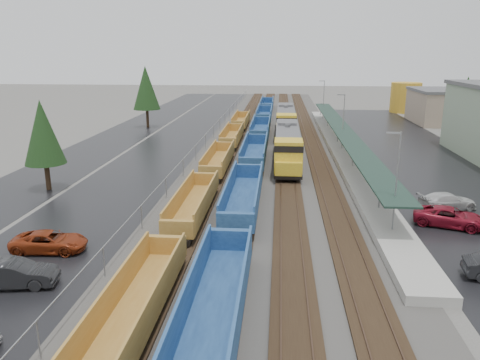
% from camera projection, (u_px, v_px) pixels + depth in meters
% --- Properties ---
extents(ballast_strip, '(20.00, 160.00, 0.08)m').
position_uv_depth(ballast_strip, '(273.00, 139.00, 74.06)').
color(ballast_strip, '#302D2B').
rests_on(ballast_strip, ground).
extents(trackbed, '(14.60, 160.00, 0.22)m').
position_uv_depth(trackbed, '(273.00, 138.00, 74.03)').
color(trackbed, black).
rests_on(trackbed, ground).
extents(west_parking_lot, '(10.00, 160.00, 0.02)m').
position_uv_depth(west_parking_lot, '(180.00, 138.00, 75.29)').
color(west_parking_lot, black).
rests_on(west_parking_lot, ground).
extents(west_road, '(9.00, 160.00, 0.02)m').
position_uv_depth(west_road, '(119.00, 137.00, 76.10)').
color(west_road, black).
rests_on(west_road, ground).
extents(east_commuter_lot, '(16.00, 100.00, 0.02)m').
position_uv_depth(east_commuter_lot, '(413.00, 155.00, 62.92)').
color(east_commuter_lot, black).
rests_on(east_commuter_lot, ground).
extents(station_platform, '(3.00, 80.00, 8.00)m').
position_uv_depth(station_platform, '(342.00, 148.00, 63.51)').
color(station_platform, '#9E9B93').
rests_on(station_platform, ground).
extents(chainlink_fence, '(0.08, 160.04, 2.02)m').
position_uv_depth(chainlink_fence, '(212.00, 130.00, 72.92)').
color(chainlink_fence, gray).
rests_on(chainlink_fence, ground).
extents(distant_hills, '(301.00, 140.00, 25.20)m').
position_uv_depth(distant_hills, '(376.00, 82.00, 215.17)').
color(distant_hills, '#53624C').
rests_on(distant_hills, ground).
extents(tree_west_near, '(3.96, 3.96, 9.00)m').
position_uv_depth(tree_west_near, '(43.00, 132.00, 45.50)').
color(tree_west_near, '#332316').
rests_on(tree_west_near, ground).
extents(tree_west_far, '(4.84, 4.84, 11.00)m').
position_uv_depth(tree_west_far, '(146.00, 88.00, 83.66)').
color(tree_west_far, '#332316').
rests_on(tree_west_far, ground).
extents(tree_east, '(4.40, 4.40, 10.00)m').
position_uv_depth(tree_east, '(466.00, 101.00, 68.15)').
color(tree_east, '#332316').
rests_on(tree_east, ground).
extents(locomotive_lead, '(3.02, 19.87, 4.50)m').
position_uv_depth(locomotive_lead, '(287.00, 146.00, 56.58)').
color(locomotive_lead, black).
rests_on(locomotive_lead, ground).
extents(locomotive_trail, '(3.02, 19.87, 4.50)m').
position_uv_depth(locomotive_trail, '(286.00, 121.00, 76.75)').
color(locomotive_trail, black).
rests_on(locomotive_trail, ground).
extents(well_string_yellow, '(2.46, 94.16, 2.19)m').
position_uv_depth(well_string_yellow, '(208.00, 179.00, 46.72)').
color(well_string_yellow, '#A1712C').
rests_on(well_string_yellow, ground).
extents(well_string_blue, '(2.79, 124.11, 2.48)m').
position_uv_depth(well_string_blue, '(255.00, 153.00, 58.01)').
color(well_string_blue, navy).
rests_on(well_string_blue, ground).
extents(storage_tank, '(6.67, 6.67, 6.67)m').
position_uv_depth(storage_tank, '(405.00, 98.00, 105.81)').
color(storage_tank, gold).
rests_on(storage_tank, ground).
extents(parked_car_west_b, '(2.55, 5.13, 1.62)m').
position_uv_depth(parked_car_west_b, '(14.00, 274.00, 27.44)').
color(parked_car_west_b, black).
rests_on(parked_car_west_b, ground).
extents(parked_car_west_c, '(2.74, 5.26, 1.42)m').
position_uv_depth(parked_car_west_c, '(49.00, 242.00, 32.36)').
color(parked_car_west_c, maroon).
rests_on(parked_car_west_c, ground).
extents(parked_car_east_b, '(4.25, 6.00, 1.52)m').
position_uv_depth(parked_car_east_b, '(450.00, 217.00, 37.01)').
color(parked_car_east_b, maroon).
rests_on(parked_car_east_b, ground).
extents(parked_car_east_c, '(3.54, 5.54, 1.49)m').
position_uv_depth(parked_car_east_c, '(447.00, 201.00, 40.92)').
color(parked_car_east_c, silver).
rests_on(parked_car_east_c, ground).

